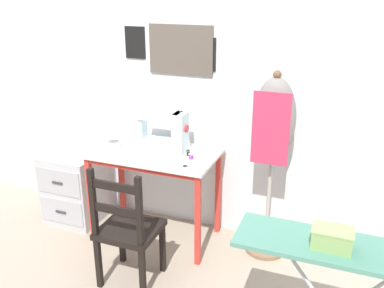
% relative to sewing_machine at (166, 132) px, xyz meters
% --- Properties ---
extents(ground_plane, '(14.00, 14.00, 0.00)m').
position_rel_sewing_machine_xyz_m(ground_plane, '(-0.07, -0.36, -0.91)').
color(ground_plane, tan).
extents(wall_back, '(10.00, 0.07, 2.55)m').
position_rel_sewing_machine_xyz_m(wall_back, '(-0.07, 0.27, 0.36)').
color(wall_back, silver).
rests_on(wall_back, ground_plane).
extents(sewing_table, '(1.00, 0.57, 0.76)m').
position_rel_sewing_machine_xyz_m(sewing_table, '(-0.07, -0.09, -0.25)').
color(sewing_table, silver).
rests_on(sewing_table, ground_plane).
extents(sewing_machine, '(0.41, 0.17, 0.34)m').
position_rel_sewing_machine_xyz_m(sewing_machine, '(0.00, 0.00, 0.00)').
color(sewing_machine, silver).
rests_on(sewing_machine, sewing_table).
extents(fabric_bowl, '(0.11, 0.11, 0.05)m').
position_rel_sewing_machine_xyz_m(fabric_bowl, '(-0.42, -0.10, -0.12)').
color(fabric_bowl, silver).
rests_on(fabric_bowl, sewing_table).
extents(scissors, '(0.15, 0.07, 0.01)m').
position_rel_sewing_machine_xyz_m(scissors, '(0.30, -0.26, -0.15)').
color(scissors, silver).
rests_on(scissors, sewing_table).
extents(thread_spool_near_machine, '(0.03, 0.03, 0.04)m').
position_rel_sewing_machine_xyz_m(thread_spool_near_machine, '(0.21, -0.06, -0.13)').
color(thread_spool_near_machine, black).
rests_on(thread_spool_near_machine, sewing_table).
extents(thread_spool_mid_table, '(0.04, 0.04, 0.04)m').
position_rel_sewing_machine_xyz_m(thread_spool_mid_table, '(0.26, -0.11, -0.13)').
color(thread_spool_mid_table, purple).
rests_on(thread_spool_mid_table, sewing_table).
extents(wooden_chair, '(0.40, 0.38, 0.91)m').
position_rel_sewing_machine_xyz_m(wooden_chair, '(0.01, -0.68, -0.49)').
color(wooden_chair, black).
rests_on(wooden_chair, ground_plane).
extents(filing_cabinet, '(0.46, 0.55, 0.63)m').
position_rel_sewing_machine_xyz_m(filing_cabinet, '(-0.87, -0.02, -0.60)').
color(filing_cabinet, '#B7B7BC').
rests_on(filing_cabinet, ground_plane).
extents(dress_form, '(0.32, 0.32, 1.45)m').
position_rel_sewing_machine_xyz_m(dress_form, '(0.83, 0.05, 0.10)').
color(dress_form, '#846647').
rests_on(dress_form, ground_plane).
extents(ironing_board, '(1.02, 0.32, 0.83)m').
position_rel_sewing_machine_xyz_m(ironing_board, '(1.38, -1.00, -0.14)').
color(ironing_board, '#518E7A').
rests_on(ironing_board, ground_plane).
extents(storage_box, '(0.19, 0.13, 0.10)m').
position_rel_sewing_machine_xyz_m(storage_box, '(1.33, -1.03, -0.04)').
color(storage_box, '#8EB266').
rests_on(storage_box, ironing_board).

